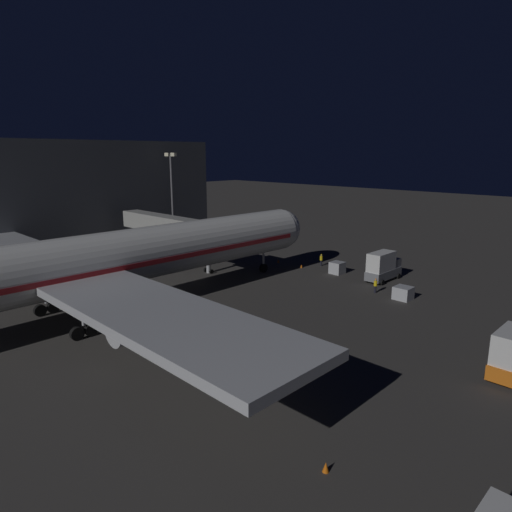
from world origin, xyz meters
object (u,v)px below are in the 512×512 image
object	(u,v)px
baggage_container_mid_row	(337,268)
traffic_cone_nose_starboard	(278,261)
apron_floodlight_mast	(172,191)
ground_crew_by_belt_loader	(321,259)
catering_truck	(383,266)
ground_crew_near_nose_gear	(375,285)
airliner_at_gate	(51,271)
baggage_container_near_belt	(403,293)
jet_bridge	(177,227)
traffic_cone_nose_port	(301,266)
traffic_cone_wingtip_svc_side	(326,467)

from	to	relation	value
baggage_container_mid_row	traffic_cone_nose_starboard	distance (m)	9.85
apron_floodlight_mast	traffic_cone_nose_starboard	world-z (taller)	apron_floodlight_mast
ground_crew_by_belt_loader	catering_truck	bearing A→B (deg)	176.01
ground_crew_near_nose_gear	ground_crew_by_belt_loader	size ratio (longest dim) A/B	1.01
airliner_at_gate	baggage_container_near_belt	xyz separation A→B (m)	(-19.13, -30.52, -4.72)
airliner_at_gate	ground_crew_near_nose_gear	distance (m)	34.56
jet_bridge	airliner_at_gate	bearing A→B (deg)	118.18
traffic_cone_nose_port	traffic_cone_nose_starboard	distance (m)	4.40
jet_bridge	baggage_container_near_belt	size ratio (longest dim) A/B	12.24
catering_truck	traffic_cone_wingtip_svc_side	size ratio (longest dim) A/B	10.79
catering_truck	baggage_container_mid_row	world-z (taller)	catering_truck
catering_truck	traffic_cone_nose_port	distance (m)	11.80
catering_truck	traffic_cone_nose_port	xyz separation A→B (m)	(11.48, 2.21, -1.62)
catering_truck	ground_crew_near_nose_gear	size ratio (longest dim) A/B	3.39
baggage_container_near_belt	traffic_cone_wingtip_svc_side	xyz separation A→B (m)	(-10.34, 28.78, -0.45)
apron_floodlight_mast	ground_crew_near_nose_gear	distance (m)	42.06
baggage_container_mid_row	traffic_cone_wingtip_svc_side	xyz separation A→B (m)	(-21.89, 32.81, -0.52)
baggage_container_mid_row	ground_crew_near_nose_gear	world-z (taller)	ground_crew_near_nose_gear
apron_floodlight_mast	catering_truck	world-z (taller)	apron_floodlight_mast
ground_crew_near_nose_gear	traffic_cone_nose_starboard	size ratio (longest dim) A/B	3.18
jet_bridge	catering_truck	world-z (taller)	jet_bridge
baggage_container_mid_row	traffic_cone_nose_port	size ratio (longest dim) A/B	3.16
jet_bridge	apron_floodlight_mast	bearing A→B (deg)	-33.20
airliner_at_gate	traffic_cone_nose_port	world-z (taller)	airliner_at_gate
airliner_at_gate	catering_truck	world-z (taller)	airliner_at_gate
catering_truck	baggage_container_mid_row	bearing A→B (deg)	11.03
jet_bridge	traffic_cone_wingtip_svc_side	size ratio (longest dim) A/B	40.98
jet_bridge	catering_truck	size ratio (longest dim) A/B	3.80
traffic_cone_nose_port	traffic_cone_wingtip_svc_side	bearing A→B (deg)	130.63
traffic_cone_nose_port	traffic_cone_nose_starboard	world-z (taller)	same
traffic_cone_wingtip_svc_side	ground_crew_by_belt_loader	bearing A→B (deg)	-53.19
catering_truck	traffic_cone_nose_starboard	xyz separation A→B (m)	(15.88, 2.21, -1.62)
jet_bridge	apron_floodlight_mast	size ratio (longest dim) A/B	1.41
traffic_cone_nose_starboard	traffic_cone_nose_port	bearing A→B (deg)	180.00
baggage_container_mid_row	traffic_cone_wingtip_svc_side	world-z (taller)	baggage_container_mid_row
jet_bridge	ground_crew_by_belt_loader	size ratio (longest dim) A/B	13.00
catering_truck	traffic_cone_nose_starboard	world-z (taller)	catering_truck
ground_crew_by_belt_loader	airliner_at_gate	bearing A→B (deg)	84.52
baggage_container_mid_row	traffic_cone_nose_starboard	bearing A→B (deg)	5.97
catering_truck	ground_crew_near_nose_gear	xyz separation A→B (m)	(-2.02, 5.28, -0.93)
jet_bridge	traffic_cone_nose_starboard	world-z (taller)	jet_bridge
ground_crew_near_nose_gear	traffic_cone_nose_starboard	world-z (taller)	ground_crew_near_nose_gear
apron_floodlight_mast	traffic_cone_nose_port	bearing A→B (deg)	-175.45
airliner_at_gate	jet_bridge	bearing A→B (deg)	-61.82
airliner_at_gate	apron_floodlight_mast	xyz separation A→B (m)	(25.50, -31.32, 3.95)
baggage_container_mid_row	ground_crew_by_belt_loader	world-z (taller)	ground_crew_by_belt_loader
airliner_at_gate	traffic_cone_wingtip_svc_side	xyz separation A→B (m)	(-29.47, -1.74, -5.17)
apron_floodlight_mast	ground_crew_near_nose_gear	xyz separation A→B (m)	(-41.20, 0.86, -8.43)
baggage_container_near_belt	ground_crew_by_belt_loader	size ratio (longest dim) A/B	1.06
apron_floodlight_mast	baggage_container_mid_row	xyz separation A→B (m)	(-33.08, -3.23, -8.59)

